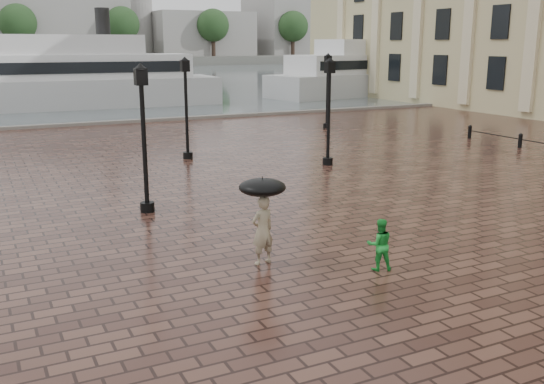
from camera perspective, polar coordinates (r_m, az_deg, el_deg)
The scene contains 11 objects.
harbour_water at distance 100.76m, azimuth -20.48°, elevation 10.05°, with size 240.00×240.00×0.00m, color #475357.
quay_edge at distance 41.76m, azimuth -11.43°, elevation 6.51°, with size 80.00×0.60×0.30m, color slate.
far_shore at distance 168.46m, azimuth -23.07°, elevation 11.34°, with size 300.00×60.00×2.00m, color #4C4C47.
distant_skyline at distance 168.68m, azimuth -6.04°, elevation 15.22°, with size 102.50×22.00×33.00m.
far_trees at distance 146.52m, azimuth -22.82°, elevation 14.46°, with size 188.00×8.00×13.50m.
street_lamps at distance 27.33m, azimuth -7.00°, elevation 7.86°, with size 21.44×14.44×4.40m.
adult_pedestrian at distance 14.29m, azimuth -0.90°, elevation -3.62°, with size 0.60×0.40×1.66m, color tan.
child_pedestrian at distance 14.19m, azimuth 10.10°, elevation -4.88°, with size 0.60×0.46×1.23m, color green.
ferry_near at distance 52.49m, azimuth -18.49°, elevation 10.13°, with size 24.24×6.37×7.91m.
ferry_far at distance 63.98m, azimuth 9.00°, elevation 11.09°, with size 23.53×9.93×7.51m.
umbrella at distance 14.01m, azimuth -0.92°, elevation 0.45°, with size 1.10×1.10×1.13m.
Camera 1 is at (-10.55, -8.08, 5.11)m, focal length 40.00 mm.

